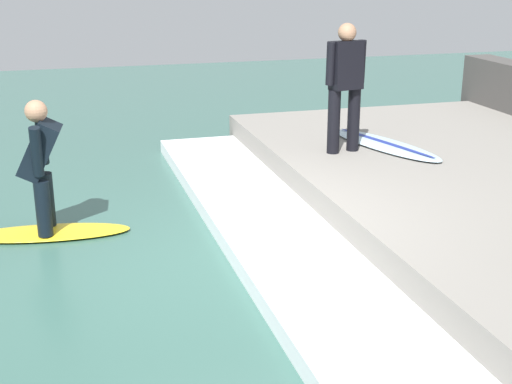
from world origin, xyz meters
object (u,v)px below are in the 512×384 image
Objects in this scene: surfer_riding at (41,160)px; surfer_waiting_near at (345,81)px; surfboard_riding at (48,233)px; surfboard_waiting_near at (385,144)px.

surfer_riding is 3.92m from surfer_waiting_near.
surfer_riding is (-0.00, 0.00, 0.83)m from surfboard_riding.
surfboard_riding is 1.11× the size of surfer_waiting_near.
surfer_waiting_near reaches higher than surfboard_waiting_near.
surfboard_riding is at bearing -169.14° from surfboard_waiting_near.
surfboard_riding is 4.56m from surfboard_waiting_near.
surfer_riding is 0.68× the size of surfboard_waiting_near.
surfer_riding is 0.87× the size of surfer_waiting_near.
surfer_waiting_near is 0.78× the size of surfboard_waiting_near.
surfer_riding is at bearing 116.57° from surfboard_riding.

